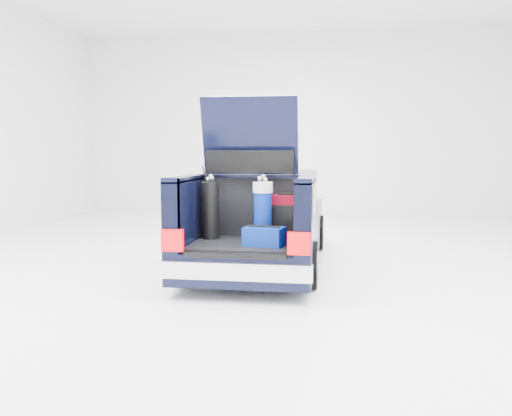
% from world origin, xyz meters
% --- Properties ---
extents(ground, '(14.00, 14.00, 0.00)m').
position_xyz_m(ground, '(0.00, 0.00, 0.00)').
color(ground, white).
rests_on(ground, ground).
extents(car, '(1.87, 4.65, 2.47)m').
position_xyz_m(car, '(-0.00, 0.11, 0.67)').
color(car, black).
rests_on(car, ground).
extents(red_suitcase, '(0.40, 0.29, 0.61)m').
position_xyz_m(red_suitcase, '(0.50, -1.09, 0.89)').
color(red_suitcase, '#650310').
rests_on(red_suitcase, car).
extents(black_golf_bag, '(0.25, 0.27, 0.84)m').
position_xyz_m(black_golf_bag, '(-0.50, -1.23, 0.98)').
color(black_golf_bag, black).
rests_on(black_golf_bag, car).
extents(blue_golf_bag, '(0.34, 0.34, 0.86)m').
position_xyz_m(blue_golf_bag, '(0.21, -1.27, 0.99)').
color(blue_golf_bag, black).
rests_on(blue_golf_bag, car).
extents(blue_duffel, '(0.53, 0.40, 0.25)m').
position_xyz_m(blue_duffel, '(0.28, -1.67, 0.72)').
color(blue_duffel, navy).
rests_on(blue_duffel, car).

